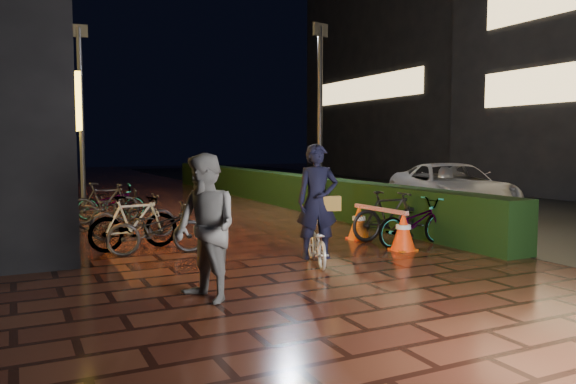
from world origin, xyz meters
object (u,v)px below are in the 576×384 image
van (451,189)px  cyclist (317,221)px  traffic_barrier (380,226)px  cart_assembly (321,196)px  bystander_person (206,228)px

van → cyclist: (-6.49, -4.10, 0.02)m
traffic_barrier → cart_assembly: size_ratio=1.84×
bystander_person → traffic_barrier: bystander_person is taller
cyclist → cart_assembly: bearing=59.9°
traffic_barrier → cart_assembly: (1.22, 4.46, 0.14)m
bystander_person → traffic_barrier: size_ratio=1.02×
van → traffic_barrier: 5.42m
van → cart_assembly: size_ratio=5.14×
bystander_person → cart_assembly: size_ratio=1.87×
bystander_person → cyclist: bearing=101.2°
bystander_person → cart_assembly: bearing=123.7°
bystander_person → cyclist: (2.24, 1.22, -0.20)m
van → cyclist: cyclist is taller
cyclist → traffic_barrier: cyclist is taller
bystander_person → van: bearing=103.9°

